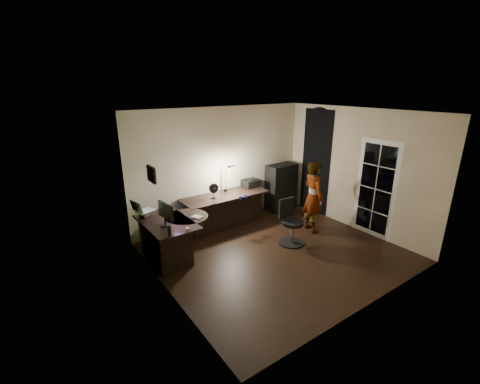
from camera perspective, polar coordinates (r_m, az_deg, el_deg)
floor at (r=6.50m, az=6.50°, el=-10.65°), size 4.50×4.00×0.01m
ceiling at (r=5.69m, az=7.51°, el=13.91°), size 4.50×4.00×0.01m
wall_back at (r=7.51m, az=-3.23°, el=4.65°), size 4.50×0.01×2.70m
wall_front at (r=4.75m, az=23.22°, el=-5.32°), size 4.50×0.01×2.70m
wall_left at (r=4.84m, az=-13.54°, el=-3.87°), size 0.01×4.00×2.70m
wall_right at (r=7.60m, az=19.85°, el=3.73°), size 0.01×4.00×2.70m
green_wall_overlay at (r=4.84m, az=-13.37°, el=-3.83°), size 0.00×4.00×2.70m
arched_doorway at (r=8.29m, az=13.35°, el=5.16°), size 0.01×0.90×2.60m
french_door at (r=7.37m, az=22.94°, el=0.49°), size 0.02×0.92×2.10m
framed_picture at (r=5.09m, az=-15.48°, el=3.06°), size 0.04×0.30×0.25m
desk_left at (r=6.23m, az=-12.72°, el=-8.30°), size 0.85×1.35×0.77m
desk_right at (r=7.42m, az=-2.61°, el=-3.34°), size 2.07×0.76×0.77m
cabinet at (r=8.44m, az=7.31°, el=0.86°), size 0.82×0.44×1.21m
laptop_stand at (r=6.39m, az=-16.39°, el=-3.63°), size 0.27×0.25×0.09m
laptop at (r=6.33m, az=-16.52°, el=-2.30°), size 0.43×0.41×0.24m
monitor at (r=5.83m, az=-13.18°, el=-4.43°), size 0.15×0.46×0.30m
mouse at (r=5.65m, az=-9.28°, el=-6.39°), size 0.09×0.11×0.03m
phone at (r=6.11m, az=-8.25°, el=-4.49°), size 0.09×0.13×0.01m
pen at (r=5.78m, az=-6.88°, el=-5.80°), size 0.10×0.10×0.01m
speaker at (r=5.46m, az=-12.44°, el=-6.75°), size 0.08×0.08×0.17m
notepad at (r=6.14m, az=-7.62°, el=-4.35°), size 0.20×0.23×0.01m
desk_fan at (r=7.04m, az=-4.72°, el=0.25°), size 0.22×0.12×0.33m
headphones at (r=7.00m, az=0.61°, el=-0.85°), size 0.19×0.11×0.09m
printer at (r=7.86m, az=1.99°, el=1.70°), size 0.42×0.33×0.18m
desk_lamp at (r=7.38m, az=-2.62°, el=2.73°), size 0.23×0.35×0.72m
office_chair at (r=6.68m, az=9.34°, el=-5.39°), size 0.54×0.54×0.94m
person at (r=7.24m, az=12.87°, el=-0.85°), size 0.49×0.64×1.61m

